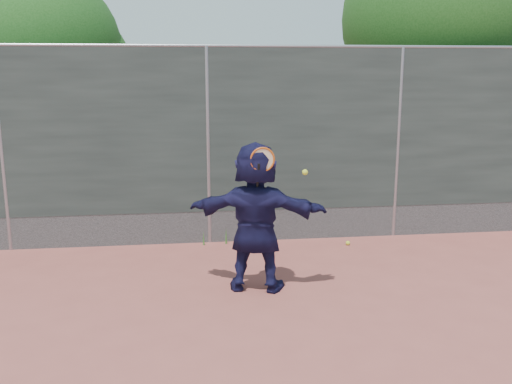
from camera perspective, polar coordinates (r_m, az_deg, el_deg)
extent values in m
plane|color=#9E4C42|center=(5.80, -2.97, -15.31)|extent=(80.00, 80.00, 0.00)
imported|color=#16153C|center=(6.91, 0.00, -2.49)|extent=(1.79, 0.96, 1.84)
sphere|color=#CBD930|center=(8.96, 9.17, -5.06)|extent=(0.07, 0.07, 0.07)
cube|color=#38423D|center=(8.68, -4.84, 6.09)|extent=(20.00, 0.04, 2.50)
cube|color=slate|center=(8.97, -4.67, -3.48)|extent=(20.00, 0.03, 0.50)
cylinder|color=gray|center=(8.64, -5.00, 14.36)|extent=(20.00, 0.05, 0.05)
cylinder|color=gray|center=(9.10, -24.08, 3.76)|extent=(0.06, 0.06, 3.00)
cylinder|color=gray|center=(8.71, -4.81, 4.45)|extent=(0.06, 0.06, 3.00)
cylinder|color=gray|center=(9.33, 13.99, 4.65)|extent=(0.06, 0.06, 3.00)
torus|color=#C04D12|center=(6.57, 0.65, 3.26)|extent=(0.29, 0.04, 0.29)
cylinder|color=beige|center=(6.57, 0.65, 3.26)|extent=(0.25, 0.02, 0.25)
cylinder|color=black|center=(6.62, 0.20, 1.57)|extent=(0.04, 0.13, 0.33)
sphere|color=#CBD930|center=(6.59, 4.92, 1.98)|extent=(0.07, 0.07, 0.07)
cylinder|color=#382314|center=(11.94, 16.91, 5.13)|extent=(0.28, 0.28, 2.60)
sphere|color=#23561C|center=(11.90, 17.62, 16.13)|extent=(3.60, 3.60, 3.60)
sphere|color=#23561C|center=(12.37, 20.24, 14.12)|extent=(2.52, 2.52, 2.52)
cylinder|color=#382314|center=(12.03, -19.89, 4.01)|extent=(0.28, 0.28, 2.20)
sphere|color=#23561C|center=(11.93, -20.58, 13.20)|extent=(3.00, 3.00, 3.00)
sphere|color=#23561C|center=(12.00, -17.40, 11.97)|extent=(2.10, 2.10, 2.10)
cone|color=#387226|center=(8.90, -3.01, -4.38)|extent=(0.03, 0.03, 0.26)
cone|color=#387226|center=(8.94, -1.10, -4.16)|extent=(0.03, 0.03, 0.30)
cone|color=#387226|center=(8.87, -5.26, -4.61)|extent=(0.03, 0.03, 0.22)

